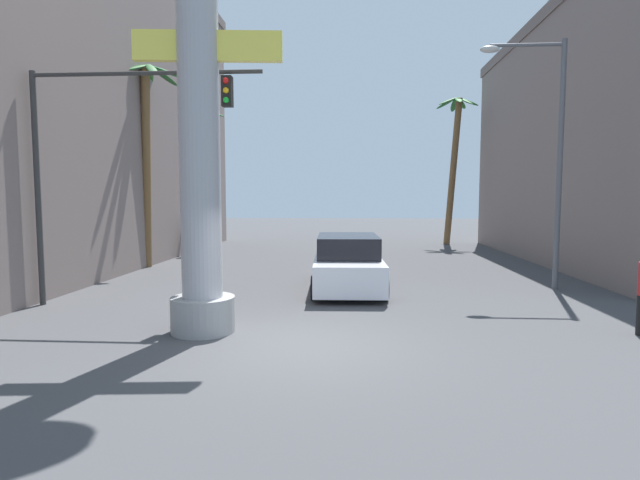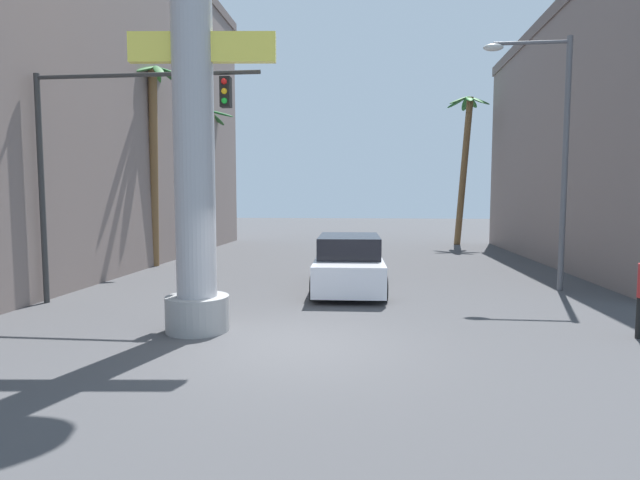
% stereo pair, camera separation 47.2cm
% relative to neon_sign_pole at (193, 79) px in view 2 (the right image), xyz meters
% --- Properties ---
extents(ground_plane, '(93.59, 93.59, 0.00)m').
position_rel_neon_sign_pole_xyz_m(ground_plane, '(2.07, 9.18, -4.92)').
color(ground_plane, '#424244').
extents(building_left, '(8.99, 25.76, 13.26)m').
position_rel_neon_sign_pole_xyz_m(building_left, '(-9.33, 8.40, 1.72)').
color(building_left, slate).
rests_on(building_left, ground).
extents(building_right, '(6.37, 17.34, 10.07)m').
position_rel_neon_sign_pole_xyz_m(building_right, '(13.47, 11.87, 0.12)').
color(building_right, slate).
rests_on(building_right, ground).
extents(neon_sign_pole, '(3.14, 1.26, 10.76)m').
position_rel_neon_sign_pole_xyz_m(neon_sign_pole, '(0.00, 0.00, 0.00)').
color(neon_sign_pole, '#9E9EA3').
rests_on(neon_sign_pole, ground).
extents(street_lamp, '(2.42, 0.28, 7.12)m').
position_rel_neon_sign_pole_xyz_m(street_lamp, '(8.51, 5.35, -0.62)').
color(street_lamp, '#59595E').
rests_on(street_lamp, ground).
extents(traffic_light_mast, '(5.65, 0.32, 5.69)m').
position_rel_neon_sign_pole_xyz_m(traffic_light_mast, '(-2.96, 2.21, -0.85)').
color(traffic_light_mast, '#333333').
rests_on(traffic_light_mast, ground).
extents(car_lead, '(2.15, 5.08, 1.56)m').
position_rel_neon_sign_pole_xyz_m(car_lead, '(2.80, 4.98, -4.18)').
color(car_lead, black).
rests_on(car_lead, ground).
extents(palm_tree_far_right, '(2.40, 2.42, 8.37)m').
position_rel_neon_sign_pole_xyz_m(palm_tree_far_right, '(8.65, 19.40, 0.22)').
color(palm_tree_far_right, brown).
rests_on(palm_tree_far_right, ground).
extents(palm_tree_far_left, '(3.08, 3.06, 7.36)m').
position_rel_neon_sign_pole_xyz_m(palm_tree_far_left, '(-5.08, 16.19, -0.49)').
color(palm_tree_far_left, brown).
rests_on(palm_tree_far_left, ground).
extents(palm_tree_mid_left, '(2.52, 2.48, 7.67)m').
position_rel_neon_sign_pole_xyz_m(palm_tree_mid_left, '(-4.81, 8.99, 0.00)').
color(palm_tree_mid_left, brown).
rests_on(palm_tree_mid_left, ground).
extents(pedestrian_far_left, '(0.48, 0.48, 1.70)m').
position_rel_neon_sign_pole_xyz_m(pedestrian_far_left, '(-4.43, 12.59, -3.93)').
color(pedestrian_far_left, black).
rests_on(pedestrian_far_left, ground).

